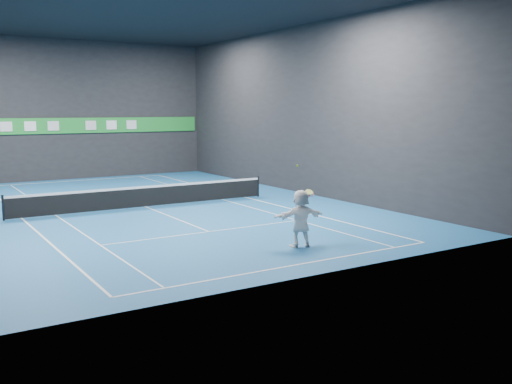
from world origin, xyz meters
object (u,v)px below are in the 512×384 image
tennis_net (146,196)px  tennis_racket (309,195)px  player (301,218)px  tennis_ball (298,166)px

tennis_net → tennis_racket: size_ratio=22.64×
tennis_racket → player: bearing=-172.8°
player → tennis_ball: tennis_ball is taller
player → tennis_net: bearing=-72.7°
tennis_ball → tennis_racket: size_ratio=0.13×
player → tennis_racket: size_ratio=3.48×
player → tennis_racket: player is taller
tennis_ball → tennis_net: tennis_ball is taller
player → tennis_net: 10.23m
player → tennis_racket: bearing=-164.1°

